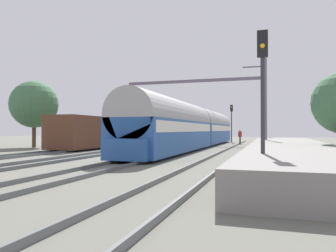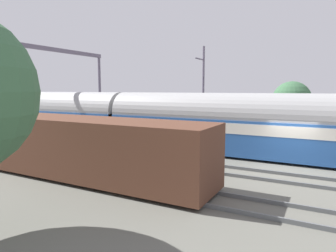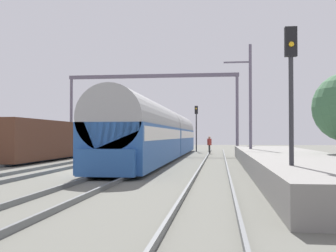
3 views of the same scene
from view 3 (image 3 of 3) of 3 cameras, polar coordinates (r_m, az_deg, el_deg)
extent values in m
plane|color=#626259|center=(20.99, -11.24, -6.23)|extent=(120.00, 120.00, 0.00)
cube|color=#5B5E60|center=(22.04, -18.24, -5.74)|extent=(0.08, 60.00, 0.16)
cube|color=#5B5E60|center=(21.46, -14.76, -5.89)|extent=(0.08, 60.00, 0.16)
cube|color=#5B5E60|center=(20.60, -7.58, -6.11)|extent=(0.08, 60.00, 0.16)
cube|color=#5B5E60|center=(20.28, -3.63, -6.20)|extent=(0.08, 60.00, 0.16)
cube|color=#5B5E60|center=(19.95, 4.22, -6.28)|extent=(0.08, 60.00, 0.16)
cube|color=#5B5E60|center=(19.92, 8.37, -6.27)|extent=(0.08, 60.00, 0.16)
cube|color=gray|center=(22.17, 16.32, -4.77)|extent=(4.40, 28.00, 0.90)
cube|color=#28569E|center=(24.57, -3.39, -2.59)|extent=(2.90, 16.00, 2.20)
cube|color=silver|center=(24.57, -3.39, -1.12)|extent=(2.93, 15.36, 0.64)
cylinder|color=#9F9F9F|center=(24.58, -3.38, 0.44)|extent=(2.84, 16.00, 2.84)
cube|color=#28569E|center=(40.75, 0.84, -2.09)|extent=(2.90, 16.00, 2.20)
cube|color=silver|center=(40.75, 0.84, -1.21)|extent=(2.93, 15.36, 0.64)
cylinder|color=#9F9F9F|center=(40.76, 0.84, -0.27)|extent=(2.84, 16.00, 2.84)
cube|color=#28569E|center=(16.56, -8.66, -5.09)|extent=(2.40, 0.50, 1.10)
cube|color=#563323|center=(31.16, -17.26, -1.81)|extent=(2.80, 13.00, 2.70)
cube|color=black|center=(31.20, -17.28, -4.20)|extent=(2.52, 11.96, 0.10)
cylinder|color=#2B2B2B|center=(40.69, 5.79, -3.26)|extent=(0.25, 0.25, 0.85)
cube|color=maroon|center=(40.68, 5.78, -2.22)|extent=(0.42, 0.47, 0.64)
sphere|color=tan|center=(40.67, 5.78, -1.60)|extent=(0.24, 0.24, 0.24)
cylinder|color=#2D2D33|center=(12.88, 16.79, 0.04)|extent=(0.14, 0.14, 4.19)
cube|color=black|center=(13.19, 16.71, 11.16)|extent=(0.36, 0.20, 0.90)
sphere|color=yellow|center=(13.05, 16.81, 10.85)|extent=(0.16, 0.16, 0.16)
cylinder|color=#2D2D33|center=(46.01, 3.96, -0.94)|extent=(0.14, 0.14, 4.23)
cube|color=black|center=(46.10, 3.96, 2.25)|extent=(0.36, 0.20, 0.90)
sphere|color=yellow|center=(45.99, 3.95, 2.43)|extent=(0.16, 0.16, 0.16)
cylinder|color=slate|center=(42.53, -13.32, 1.33)|extent=(0.28, 0.28, 7.50)
cylinder|color=slate|center=(39.87, 9.61, 1.49)|extent=(0.28, 0.28, 7.50)
cube|color=slate|center=(40.76, -2.23, 6.96)|extent=(16.98, 0.24, 0.36)
cylinder|color=slate|center=(28.31, 11.41, 3.15)|extent=(0.20, 0.20, 8.00)
cube|color=slate|center=(28.62, 9.56, 8.75)|extent=(1.80, 0.10, 0.10)
camera|label=1|loc=(2.69, 68.90, -2.53)|focal=34.48mm
camera|label=2|loc=(29.74, -44.72, 3.72)|focal=32.03mm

